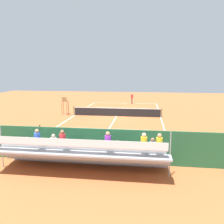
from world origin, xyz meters
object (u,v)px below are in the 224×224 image
object	(u,v)px
bleacher_stand	(84,153)
line_judge	(38,139)
tennis_player	(132,97)
umpire_chair	(65,104)
courtside_bench	(123,150)
tennis_racket	(125,104)
tennis_ball_far	(133,106)
equipment_bag	(89,155)
tennis_ball_near	(143,104)
tennis_net	(117,112)

from	to	relation	value
bleacher_stand	line_judge	world-z (taller)	bleacher_stand
bleacher_stand	tennis_player	size ratio (longest dim) A/B	4.70
umpire_chair	line_judge	bearing A→B (deg)	101.72
tennis_player	line_judge	xyz separation A→B (m)	(4.58, 24.04, 0.00)
bleacher_stand	courtside_bench	xyz separation A→B (m)	(-1.85, -2.12, -0.43)
tennis_racket	tennis_ball_far	size ratio (longest dim) A/B	8.87
umpire_chair	equipment_bag	world-z (taller)	umpire_chair
tennis_ball_near	equipment_bag	bearing A→B (deg)	82.54
bleacher_stand	line_judge	size ratio (longest dim) A/B	4.70
tennis_ball_near	line_judge	size ratio (longest dim) A/B	0.03
tennis_net	equipment_bag	xyz separation A→B (m)	(0.13, 13.40, -0.32)
tennis_racket	tennis_ball_near	world-z (taller)	tennis_ball_near
courtside_bench	tennis_ball_far	world-z (taller)	courtside_bench
bleacher_stand	umpire_chair	xyz separation A→B (m)	(6.29, -15.42, 0.33)
line_judge	tennis_player	bearing A→B (deg)	-100.78
tennis_player	tennis_ball_near	distance (m)	2.22
tennis_racket	tennis_ball_far	world-z (taller)	tennis_ball_far
tennis_ball_far	tennis_ball_near	bearing A→B (deg)	-121.74
courtside_bench	tennis_ball_far	distance (m)	20.77
line_judge	umpire_chair	bearing A→B (deg)	-78.28
umpire_chair	tennis_player	distance (m)	12.99
tennis_ball_far	line_judge	xyz separation A→B (m)	(4.90, 20.80, 0.98)
umpire_chair	line_judge	xyz separation A→B (m)	(-2.77, 13.34, -0.30)
bleacher_stand	equipment_bag	distance (m)	2.16
tennis_net	line_judge	world-z (taller)	line_judge
courtside_bench	equipment_bag	world-z (taller)	courtside_bench
equipment_bag	tennis_ball_near	world-z (taller)	equipment_bag
umpire_chair	equipment_bag	bearing A→B (deg)	114.32
courtside_bench	tennis_racket	size ratio (longest dim) A/B	3.07
tennis_net	bleacher_stand	world-z (taller)	bleacher_stand
courtside_bench	tennis_racket	xyz separation A→B (m)	(1.82, -23.24, -0.54)
umpire_chair	tennis_player	bearing A→B (deg)	-124.45
tennis_ball_near	bleacher_stand	bearing A→B (deg)	83.62
tennis_net	bleacher_stand	xyz separation A→B (m)	(-0.09, 15.39, 0.49)
equipment_bag	tennis_net	bearing A→B (deg)	-90.58
tennis_ball_far	line_judge	bearing A→B (deg)	76.73
tennis_net	tennis_player	size ratio (longest dim) A/B	5.35
tennis_net	line_judge	distance (m)	13.76
tennis_net	tennis_player	xyz separation A→B (m)	(-1.15, -10.73, 0.51)
tennis_net	line_judge	bearing A→B (deg)	75.54
bleacher_stand	line_judge	distance (m)	4.09
courtside_bench	tennis_racket	distance (m)	23.32
umpire_chair	tennis_ball_far	bearing A→B (deg)	-135.78
tennis_net	tennis_racket	xyz separation A→B (m)	(-0.12, -9.97, -0.49)
courtside_bench	tennis_player	world-z (taller)	tennis_player
tennis_ball_near	tennis_player	bearing A→B (deg)	-27.75
umpire_chair	tennis_ball_near	bearing A→B (deg)	-132.94
line_judge	equipment_bag	bearing A→B (deg)	178.48
tennis_net	equipment_bag	world-z (taller)	tennis_net
line_judge	tennis_ball_far	bearing A→B (deg)	-103.27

